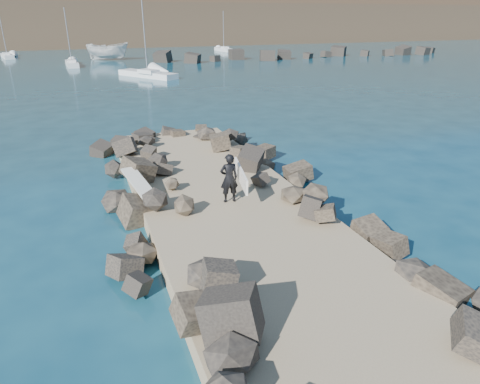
% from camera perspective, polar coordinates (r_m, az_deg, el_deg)
% --- Properties ---
extents(ground, '(800.00, 800.00, 0.00)m').
position_cam_1_polar(ground, '(15.50, -1.30, -3.80)').
color(ground, '#0F384C').
rests_on(ground, ground).
extents(jetty, '(6.00, 26.00, 0.60)m').
position_cam_1_polar(jetty, '(13.70, 1.47, -6.15)').
color(jetty, '#8C7759').
rests_on(jetty, ground).
extents(riprap_left, '(2.60, 22.00, 1.00)m').
position_cam_1_polar(riprap_left, '(13.37, -11.03, -6.41)').
color(riprap_left, black).
rests_on(riprap_left, ground).
extents(riprap_right, '(2.60, 22.00, 1.00)m').
position_cam_1_polar(riprap_right, '(15.21, 10.97, -2.69)').
color(riprap_right, black).
rests_on(riprap_right, ground).
extents(breakwater_secondary, '(52.00, 4.00, 1.20)m').
position_cam_1_polar(breakwater_secondary, '(79.03, 10.06, 17.65)').
color(breakwater_secondary, black).
rests_on(breakwater_secondary, ground).
extents(surfboard_resting, '(1.03, 2.28, 0.07)m').
position_cam_1_polar(surfboard_resting, '(16.29, -13.36, 0.89)').
color(surfboard_resting, beige).
rests_on(surfboard_resting, riprap_left).
extents(boat_imported, '(7.63, 5.78, 2.78)m').
position_cam_1_polar(boat_imported, '(76.96, -17.24, 17.50)').
color(boat_imported, silver).
rests_on(boat_imported, ground).
extents(surfer_with_board, '(1.01, 2.21, 1.80)m').
position_cam_1_polar(surfer_with_board, '(15.24, -1.24, 1.90)').
color(surfer_with_board, black).
rests_on(surfer_with_board, jetty).
extents(sailboat_b, '(1.87, 6.70, 8.03)m').
position_cam_1_polar(sailboat_b, '(69.18, -21.50, 15.63)').
color(sailboat_b, white).
rests_on(sailboat_b, ground).
extents(sailboat_c, '(6.15, 8.26, 10.18)m').
position_cam_1_polar(sailboat_c, '(54.04, -12.21, 15.11)').
color(sailboat_c, white).
rests_on(sailboat_c, ground).
extents(sailboat_d, '(2.11, 6.53, 7.81)m').
position_cam_1_polar(sailboat_d, '(92.21, -2.17, 18.45)').
color(sailboat_d, white).
rests_on(sailboat_d, ground).
extents(sailboat_e, '(2.87, 6.78, 8.04)m').
position_cam_1_polar(sailboat_e, '(87.01, -28.61, 15.63)').
color(sailboat_e, white).
rests_on(sailboat_e, ground).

